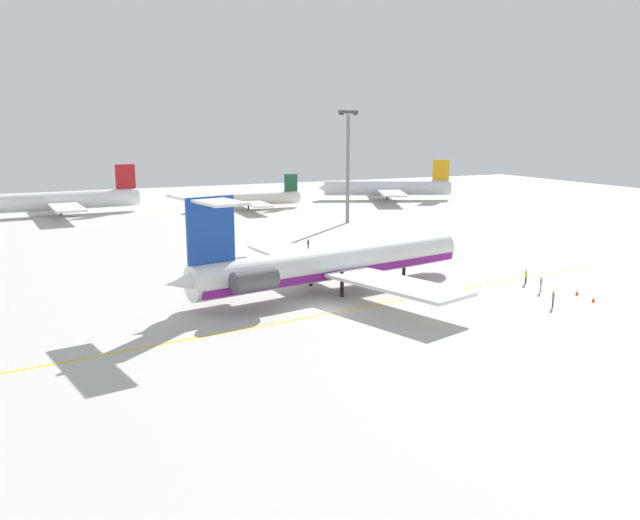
% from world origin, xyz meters
% --- Properties ---
extents(ground, '(288.28, 288.28, 0.00)m').
position_xyz_m(ground, '(0.00, 0.00, 0.00)').
color(ground, '#B7B5AD').
extents(main_jetliner, '(40.89, 36.37, 11.96)m').
position_xyz_m(main_jetliner, '(3.51, 7.30, 3.26)').
color(main_jetliner, white).
rests_on(main_jetliner, ground).
extents(airliner_mid_left, '(34.87, 34.46, 10.42)m').
position_xyz_m(airliner_mid_left, '(-21.48, 90.33, 3.07)').
color(airliner_mid_left, white).
rests_on(airliner_mid_left, ground).
extents(airliner_mid_right, '(25.85, 25.51, 7.74)m').
position_xyz_m(airliner_mid_right, '(18.57, 82.91, 2.28)').
color(airliner_mid_right, silver).
rests_on(airliner_mid_right, ground).
extents(airliner_far_right, '(32.88, 33.13, 10.27)m').
position_xyz_m(airliner_far_right, '(57.47, 87.08, 3.02)').
color(airliner_far_right, silver).
rests_on(airliner_far_right, ground).
extents(ground_crew_near_nose, '(0.27, 0.43, 1.69)m').
position_xyz_m(ground_crew_near_nose, '(27.25, 0.47, 1.07)').
color(ground_crew_near_nose, black).
rests_on(ground_crew_near_nose, ground).
extents(ground_crew_near_tail, '(0.33, 0.34, 1.75)m').
position_xyz_m(ground_crew_near_tail, '(26.08, -3.34, 1.11)').
color(ground_crew_near_tail, black).
rests_on(ground_crew_near_tail, ground).
extents(ground_crew_portside, '(0.26, 0.41, 1.66)m').
position_xyz_m(ground_crew_portside, '(11.92, 31.78, 1.05)').
color(ground_crew_portside, black).
rests_on(ground_crew_portside, ground).
extents(ground_crew_starboard, '(0.28, 0.41, 1.74)m').
position_xyz_m(ground_crew_starboard, '(22.57, -8.89, 1.10)').
color(ground_crew_starboard, black).
rests_on(ground_crew_starboard, ground).
extents(safety_cone_nose, '(0.40, 0.40, 0.55)m').
position_xyz_m(safety_cone_nose, '(28.12, -9.20, 0.28)').
color(safety_cone_nose, '#EA590F').
rests_on(safety_cone_nose, ground).
extents(safety_cone_wingtip, '(0.40, 0.40, 0.55)m').
position_xyz_m(safety_cone_wingtip, '(28.79, -6.23, 0.28)').
color(safety_cone_wingtip, '#EA590F').
rests_on(safety_cone_wingtip, ground).
extents(taxiway_centreline, '(77.08, 11.06, 0.01)m').
position_xyz_m(taxiway_centreline, '(4.64, -0.51, 0.00)').
color(taxiway_centreline, gold).
rests_on(taxiway_centreline, ground).
extents(light_mast, '(4.00, 0.70, 21.74)m').
position_xyz_m(light_mast, '(30.32, 54.46, 12.06)').
color(light_mast, slate).
rests_on(light_mast, ground).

